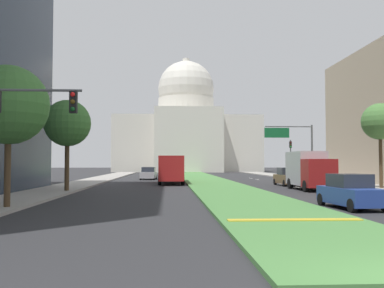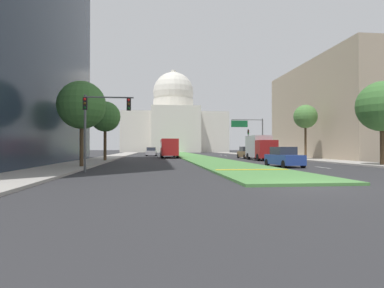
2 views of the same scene
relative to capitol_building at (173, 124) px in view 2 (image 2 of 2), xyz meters
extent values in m
plane|color=#2B2B2D|center=(0.00, -52.51, -10.17)|extent=(260.00, 260.00, 0.00)
cube|color=#4C8442|center=(0.00, -57.84, -10.10)|extent=(5.57, 95.93, 0.14)
cube|color=gold|center=(0.00, -97.43, -10.01)|extent=(5.01, 0.50, 0.04)
cube|color=silver|center=(7.25, -93.43, -10.16)|extent=(0.16, 2.40, 0.01)
cube|color=silver|center=(7.25, -85.32, -10.16)|extent=(0.16, 2.40, 0.01)
cube|color=silver|center=(7.25, -73.70, -10.16)|extent=(0.16, 2.40, 0.01)
cube|color=silver|center=(7.25, -68.48, -10.16)|extent=(0.16, 2.40, 0.01)
cube|color=silver|center=(7.25, -55.66, -10.16)|extent=(0.16, 2.40, 0.01)
cube|color=silver|center=(7.25, -51.14, -10.16)|extent=(0.16, 2.40, 0.01)
cube|color=#9E9991|center=(-13.72, -63.17, -10.09)|extent=(4.00, 95.93, 0.15)
cube|color=#9E9991|center=(13.72, -63.17, -10.09)|extent=(4.00, 95.93, 0.15)
cube|color=tan|center=(21.87, -71.90, -2.99)|extent=(12.30, 27.06, 14.37)
cube|color=silver|center=(0.00, 0.79, -3.34)|extent=(35.93, 25.96, 13.65)
cube|color=silver|center=(0.00, -14.19, -2.66)|extent=(15.81, 4.00, 15.01)
cylinder|color=silver|center=(0.00, 0.79, 6.25)|extent=(14.67, 14.67, 5.55)
sphere|color=silver|center=(0.00, 0.79, 11.61)|extent=(14.78, 14.78, 14.78)
cylinder|color=silver|center=(0.00, 0.79, 18.26)|extent=(1.80, 1.80, 3.00)
cylinder|color=#515456|center=(-11.22, -96.61, -7.57)|extent=(0.16, 0.16, 5.20)
cube|color=black|center=(-11.22, -96.61, -5.57)|extent=(0.28, 0.24, 0.84)
sphere|color=red|center=(-11.22, -96.75, -5.29)|extent=(0.18, 0.18, 0.18)
sphere|color=#4C380F|center=(-11.22, -96.75, -5.57)|extent=(0.18, 0.18, 0.18)
sphere|color=#0F4219|center=(-11.22, -96.75, -5.85)|extent=(0.18, 0.18, 0.18)
cylinder|color=#515456|center=(-9.62, -96.61, -5.12)|extent=(3.20, 0.10, 0.10)
cube|color=black|center=(-8.34, -96.61, -5.57)|extent=(0.28, 0.24, 0.84)
sphere|color=red|center=(-8.34, -96.75, -5.29)|extent=(0.18, 0.18, 0.18)
sphere|color=#4C380F|center=(-8.34, -96.75, -5.57)|extent=(0.18, 0.18, 0.18)
sphere|color=#0F4219|center=(-8.34, -96.75, -5.85)|extent=(0.18, 0.18, 0.18)
cylinder|color=#515456|center=(11.22, -57.82, -7.57)|extent=(0.16, 0.16, 5.20)
cube|color=black|center=(11.22, -57.82, -5.57)|extent=(0.28, 0.24, 0.84)
sphere|color=#510F0F|center=(11.22, -57.96, -5.29)|extent=(0.18, 0.18, 0.18)
sphere|color=#4C380F|center=(11.22, -57.96, -5.57)|extent=(0.18, 0.18, 0.18)
sphere|color=#1ED838|center=(11.22, -57.96, -5.85)|extent=(0.18, 0.18, 0.18)
cylinder|color=#515456|center=(11.42, -65.64, -6.92)|extent=(0.20, 0.20, 6.50)
cylinder|color=#515456|center=(8.75, -65.64, -3.87)|extent=(5.33, 0.12, 0.12)
cube|color=#146033|center=(7.42, -65.69, -4.57)|extent=(2.80, 0.08, 1.10)
cylinder|color=#4C3823|center=(-12.45, -91.96, -8.16)|extent=(0.30, 0.30, 4.02)
sphere|color=#3D7033|center=(-12.45, -91.96, -5.08)|extent=(3.86, 3.86, 3.86)
cylinder|color=#4C3823|center=(13.18, -92.62, -8.14)|extent=(0.44, 0.44, 4.06)
sphere|color=#3D7033|center=(13.18, -92.62, -4.90)|extent=(4.40, 4.40, 4.40)
cylinder|color=#4C3823|center=(-12.42, -79.83, -8.01)|extent=(0.34, 0.34, 4.31)
sphere|color=#3D7033|center=(-12.42, -79.83, -4.87)|extent=(3.57, 3.57, 3.57)
cylinder|color=#4C3823|center=(13.21, -77.77, -7.72)|extent=(0.29, 0.29, 4.90)
sphere|color=#4C7F3D|center=(13.21, -77.77, -4.41)|extent=(3.10, 3.10, 3.10)
cube|color=navy|center=(4.39, -92.24, -9.54)|extent=(2.08, 4.36, 0.82)
cube|color=#282D38|center=(4.38, -92.07, -8.79)|extent=(1.72, 2.14, 0.67)
cylinder|color=black|center=(5.32, -93.85, -9.85)|extent=(0.26, 0.65, 0.64)
cylinder|color=black|center=(3.68, -93.96, -9.85)|extent=(0.26, 0.65, 0.64)
cylinder|color=black|center=(5.10, -90.51, -9.85)|extent=(0.26, 0.65, 0.64)
cylinder|color=black|center=(3.46, -90.62, -9.85)|extent=(0.26, 0.65, 0.64)
cube|color=brown|center=(7.06, -71.26, -9.52)|extent=(1.87, 4.31, 0.86)
cube|color=#282D38|center=(7.06, -71.09, -8.74)|extent=(1.61, 2.08, 0.70)
cylinder|color=black|center=(7.91, -72.94, -9.85)|extent=(0.23, 0.64, 0.64)
cylinder|color=black|center=(6.28, -72.97, -9.85)|extent=(0.23, 0.64, 0.64)
cylinder|color=black|center=(7.84, -69.56, -9.85)|extent=(0.23, 0.64, 0.64)
cylinder|color=black|center=(6.21, -69.59, -9.85)|extent=(0.23, 0.64, 0.64)
cube|color=#BCBCC1|center=(-7.31, -55.05, -9.55)|extent=(2.12, 4.56, 0.80)
cube|color=#282D38|center=(-7.31, -55.23, -8.83)|extent=(1.78, 2.23, 0.65)
cylinder|color=black|center=(-8.08, -53.23, -9.85)|extent=(0.25, 0.65, 0.64)
cylinder|color=black|center=(-6.35, -53.32, -9.85)|extent=(0.25, 0.65, 0.64)
cylinder|color=black|center=(-8.26, -56.79, -9.85)|extent=(0.25, 0.65, 0.64)
cylinder|color=black|center=(-6.53, -56.88, -9.85)|extent=(0.25, 0.65, 0.64)
cube|color=maroon|center=(6.99, -80.34, -8.72)|extent=(2.30, 2.00, 2.20)
cube|color=#B2B2B7|center=(6.99, -77.14, -8.37)|extent=(2.30, 4.40, 2.80)
cylinder|color=black|center=(8.04, -80.34, -9.72)|extent=(0.30, 0.90, 0.90)
cylinder|color=black|center=(5.94, -80.34, -9.72)|extent=(0.30, 0.90, 0.90)
cylinder|color=black|center=(8.04, -76.04, -9.72)|extent=(0.30, 0.90, 0.90)
cylinder|color=black|center=(5.94, -76.04, -9.72)|extent=(0.30, 0.90, 0.90)
cube|color=#B21E1E|center=(-4.39, -66.12, -8.47)|extent=(2.50, 11.00, 2.50)
cube|color=#232833|center=(-4.39, -66.12, -8.12)|extent=(2.52, 10.12, 0.90)
cylinder|color=black|center=(-5.54, -61.82, -9.67)|extent=(0.32, 1.00, 1.00)
cylinder|color=black|center=(-3.24, -61.82, -9.67)|extent=(0.32, 1.00, 1.00)
cylinder|color=black|center=(-5.54, -70.02, -9.67)|extent=(0.32, 1.00, 1.00)
cylinder|color=black|center=(-3.24, -70.02, -9.67)|extent=(0.32, 1.00, 1.00)
camera|label=1|loc=(-4.69, -113.36, -7.88)|focal=40.55mm
camera|label=2|loc=(-6.54, -119.15, -8.49)|focal=30.67mm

